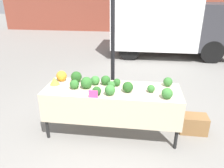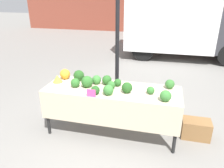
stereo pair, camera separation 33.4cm
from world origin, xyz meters
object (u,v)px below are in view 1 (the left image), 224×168
parked_truck (166,19)px  produce_crate (193,124)px  price_sign (93,94)px  orange_cauliflower (62,76)px

parked_truck → produce_crate: 5.14m
price_sign → produce_crate: price_sign is taller
parked_truck → orange_cauliflower: parked_truck is taller
parked_truck → produce_crate: (0.09, -5.02, -1.13)m
price_sign → parked_truck: bearing=75.1°
parked_truck → produce_crate: bearing=-89.0°
price_sign → orange_cauliflower: bearing=139.7°
orange_cauliflower → produce_crate: bearing=-1.1°
orange_cauliflower → parked_truck: bearing=66.8°
parked_truck → orange_cauliflower: 5.43m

